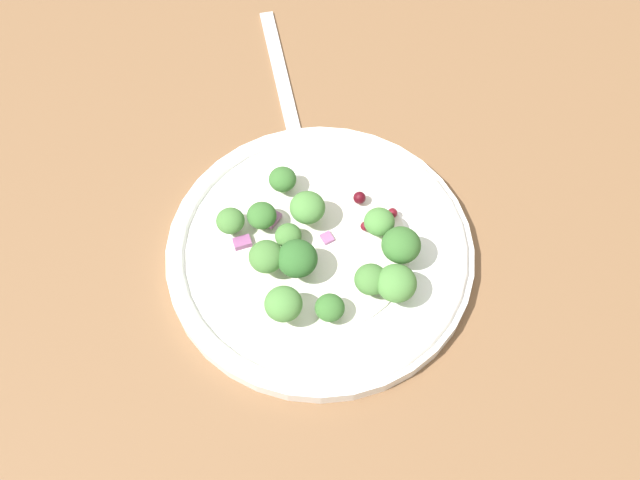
{
  "coord_description": "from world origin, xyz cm",
  "views": [
    {
      "loc": [
        27.83,
        -15.1,
        57.12
      ],
      "look_at": [
        1.7,
        2.51,
        2.7
      ],
      "focal_mm": 47.51,
      "sensor_mm": 36.0,
      "label": 1
    }
  ],
  "objects_px": {
    "plate": "(320,252)",
    "broccoli_floret_2": "(327,309)",
    "broccoli_floret_0": "(283,304)",
    "broccoli_floret_1": "(230,221)",
    "fork": "(287,100)"
  },
  "relations": [
    {
      "from": "broccoli_floret_1",
      "to": "broccoli_floret_2",
      "type": "distance_m",
      "value": 0.1
    },
    {
      "from": "plate",
      "to": "broccoli_floret_1",
      "type": "relative_size",
      "value": 10.7
    },
    {
      "from": "broccoli_floret_1",
      "to": "broccoli_floret_2",
      "type": "xyz_separation_m",
      "value": [
        0.1,
        0.02,
        -0.0
      ]
    },
    {
      "from": "broccoli_floret_0",
      "to": "broccoli_floret_1",
      "type": "bearing_deg",
      "value": 175.89
    },
    {
      "from": "broccoli_floret_1",
      "to": "broccoli_floret_2",
      "type": "height_order",
      "value": "broccoli_floret_1"
    },
    {
      "from": "broccoli_floret_0",
      "to": "broccoli_floret_2",
      "type": "relative_size",
      "value": 1.26
    },
    {
      "from": "broccoli_floret_0",
      "to": "fork",
      "type": "distance_m",
      "value": 0.21
    },
    {
      "from": "plate",
      "to": "fork",
      "type": "xyz_separation_m",
      "value": [
        -0.14,
        0.06,
        -0.01
      ]
    },
    {
      "from": "plate",
      "to": "broccoli_floret_1",
      "type": "height_order",
      "value": "broccoli_floret_1"
    },
    {
      "from": "plate",
      "to": "broccoli_floret_2",
      "type": "xyz_separation_m",
      "value": [
        0.05,
        -0.03,
        0.02
      ]
    },
    {
      "from": "broccoli_floret_1",
      "to": "broccoli_floret_2",
      "type": "relative_size",
      "value": 1.01
    },
    {
      "from": "broccoli_floret_2",
      "to": "broccoli_floret_1",
      "type": "bearing_deg",
      "value": -168.89
    },
    {
      "from": "broccoli_floret_2",
      "to": "fork",
      "type": "relative_size",
      "value": 0.12
    },
    {
      "from": "broccoli_floret_0",
      "to": "plate",
      "type": "bearing_deg",
      "value": 121.57
    },
    {
      "from": "plate",
      "to": "broccoli_floret_1",
      "type": "distance_m",
      "value": 0.07
    }
  ]
}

